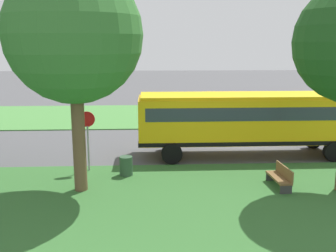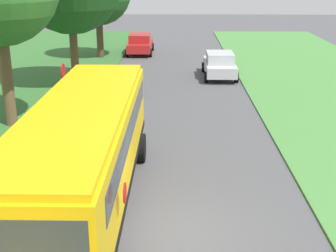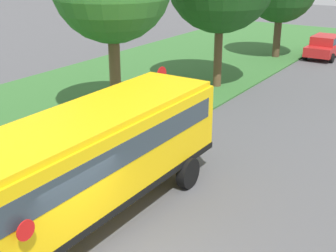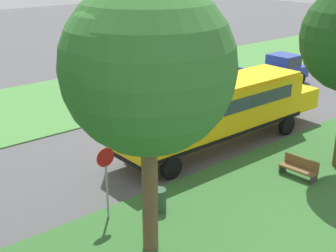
# 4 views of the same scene
# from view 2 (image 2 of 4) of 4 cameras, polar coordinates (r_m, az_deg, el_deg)

# --- Properties ---
(ground_plane) EXTENTS (120.00, 120.00, 0.00)m
(ground_plane) POSITION_cam_2_polar(r_m,az_deg,el_deg) (12.38, 0.27, -13.00)
(ground_plane) COLOR #4C4C4F
(school_bus) EXTENTS (2.84, 12.42, 3.16)m
(school_bus) POSITION_cam_2_polar(r_m,az_deg,el_deg) (12.52, -10.52, -3.10)
(school_bus) COLOR yellow
(school_bus) RESTS_ON ground
(car_silver_nearest) EXTENTS (2.02, 4.40, 1.56)m
(car_silver_nearest) POSITION_cam_2_polar(r_m,az_deg,el_deg) (29.50, 6.31, 7.61)
(car_silver_nearest) COLOR #B7B7BC
(car_silver_nearest) RESTS_ON ground
(car_red_middle) EXTENTS (2.02, 4.40, 1.56)m
(car_red_middle) POSITION_cam_2_polar(r_m,az_deg,el_deg) (37.72, -3.43, 10.11)
(car_red_middle) COLOR #B21E1E
(car_red_middle) RESTS_ON ground
(stop_sign) EXTENTS (0.08, 0.68, 2.74)m
(stop_sign) POSITION_cam_2_polar(r_m,az_deg,el_deg) (20.26, -12.51, 4.65)
(stop_sign) COLOR gray
(stop_sign) RESTS_ON ground
(trash_bin) EXTENTS (0.56, 0.56, 0.90)m
(trash_bin) POSITION_cam_2_polar(r_m,az_deg,el_deg) (19.24, -15.56, -0.34)
(trash_bin) COLOR #2D4C33
(trash_bin) RESTS_ON ground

